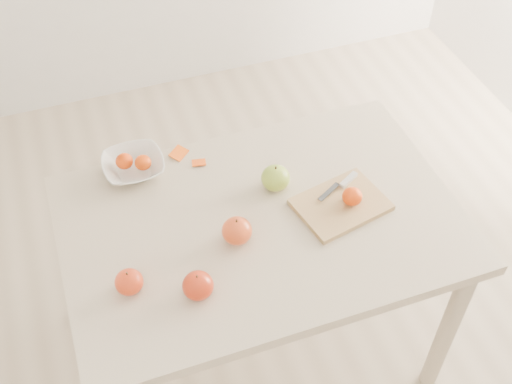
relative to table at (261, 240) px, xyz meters
name	(u,v)px	position (x,y,z in m)	size (l,w,h in m)	color
ground	(260,345)	(0.00, 0.00, -0.65)	(3.50, 3.50, 0.00)	#C6B293
table	(261,240)	(0.00, 0.00, 0.00)	(1.20, 0.80, 0.75)	beige
cutting_board	(341,205)	(0.25, -0.03, 0.11)	(0.27, 0.20, 0.02)	tan
board_tangerine	(352,196)	(0.28, -0.04, 0.14)	(0.06, 0.06, 0.05)	#CB3E07
fruit_bowl	(134,166)	(-0.32, 0.33, 0.12)	(0.20, 0.20, 0.05)	white
bowl_tangerine_near	(124,161)	(-0.34, 0.34, 0.14)	(0.06, 0.06, 0.05)	#D53A07
bowl_tangerine_far	(143,163)	(-0.29, 0.32, 0.14)	(0.05, 0.05, 0.05)	#C83B07
orange_peel_a	(179,154)	(-0.16, 0.36, 0.10)	(0.06, 0.04, 0.00)	#ED5A10
orange_peel_b	(199,163)	(-0.11, 0.30, 0.10)	(0.04, 0.04, 0.00)	#E65010
paring_knife	(345,182)	(0.29, 0.04, 0.12)	(0.16, 0.08, 0.01)	silver
apple_green	(276,178)	(0.09, 0.11, 0.14)	(0.09, 0.09, 0.08)	#678F16
apple_red_c	(198,286)	(-0.25, -0.20, 0.14)	(0.09, 0.09, 0.08)	#8D040B
apple_red_e	(237,231)	(-0.09, -0.05, 0.14)	(0.09, 0.09, 0.08)	#A10D07
apple_red_b	(129,282)	(-0.43, -0.12, 0.13)	(0.08, 0.08, 0.07)	maroon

